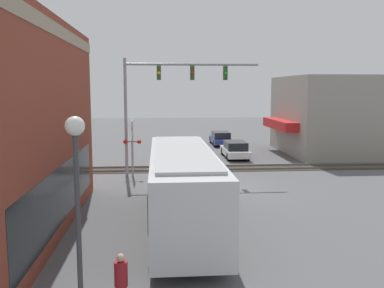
{
  "coord_description": "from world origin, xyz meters",
  "views": [
    {
      "loc": [
        -24.01,
        3.78,
        5.73
      ],
      "look_at": [
        3.6,
        1.56,
        2.12
      ],
      "focal_mm": 40.0,
      "sensor_mm": 36.0,
      "label": 1
    }
  ],
  "objects_px": {
    "streetlamp": "(78,208)",
    "parked_car_white": "(235,150)",
    "pedestrian_by_lamp": "(121,284)",
    "crossing_signal": "(132,142)",
    "parked_car_blue": "(221,139)",
    "city_bus": "(182,185)"
  },
  "relations": [
    {
      "from": "streetlamp",
      "to": "parked_car_white",
      "type": "xyz_separation_m",
      "value": [
        25.13,
        -8.21,
        -2.4
      ]
    },
    {
      "from": "parked_car_white",
      "to": "pedestrian_by_lamp",
      "type": "bearing_deg",
      "value": 163.21
    },
    {
      "from": "crossing_signal",
      "to": "parked_car_white",
      "type": "xyz_separation_m",
      "value": [
        6.96,
        -8.05,
        -1.64
      ]
    },
    {
      "from": "parked_car_blue",
      "to": "pedestrian_by_lamp",
      "type": "height_order",
      "value": "pedestrian_by_lamp"
    },
    {
      "from": "crossing_signal",
      "to": "parked_car_blue",
      "type": "distance_m",
      "value": 17.27
    },
    {
      "from": "streetlamp",
      "to": "pedestrian_by_lamp",
      "type": "height_order",
      "value": "streetlamp"
    },
    {
      "from": "city_bus",
      "to": "crossing_signal",
      "type": "bearing_deg",
      "value": 13.96
    },
    {
      "from": "parked_car_blue",
      "to": "pedestrian_by_lamp",
      "type": "xyz_separation_m",
      "value": [
        -32.58,
        7.35,
        0.17
      ]
    },
    {
      "from": "parked_car_white",
      "to": "parked_car_blue",
      "type": "relative_size",
      "value": 1.01
    },
    {
      "from": "streetlamp",
      "to": "pedestrian_by_lamp",
      "type": "relative_size",
      "value": 3.16
    },
    {
      "from": "parked_car_white",
      "to": "pedestrian_by_lamp",
      "type": "height_order",
      "value": "pedestrian_by_lamp"
    },
    {
      "from": "parked_car_blue",
      "to": "pedestrian_by_lamp",
      "type": "distance_m",
      "value": 33.4
    },
    {
      "from": "parked_car_blue",
      "to": "crossing_signal",
      "type": "bearing_deg",
      "value": 152.08
    },
    {
      "from": "crossing_signal",
      "to": "parked_car_white",
      "type": "bearing_deg",
      "value": -49.14
    },
    {
      "from": "parked_car_white",
      "to": "pedestrian_by_lamp",
      "type": "relative_size",
      "value": 2.97
    },
    {
      "from": "parked_car_white",
      "to": "parked_car_blue",
      "type": "height_order",
      "value": "parked_car_white"
    },
    {
      "from": "city_bus",
      "to": "crossing_signal",
      "type": "height_order",
      "value": "crossing_signal"
    },
    {
      "from": "streetlamp",
      "to": "parked_car_blue",
      "type": "distance_m",
      "value": 34.44
    },
    {
      "from": "parked_car_white",
      "to": "parked_car_blue",
      "type": "xyz_separation_m",
      "value": [
        8.22,
        -0.0,
        -0.01
      ]
    },
    {
      "from": "city_bus",
      "to": "parked_car_blue",
      "type": "relative_size",
      "value": 2.34
    },
    {
      "from": "crossing_signal",
      "to": "pedestrian_by_lamp",
      "type": "distance_m",
      "value": 17.47
    },
    {
      "from": "crossing_signal",
      "to": "parked_car_white",
      "type": "distance_m",
      "value": 10.77
    }
  ]
}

